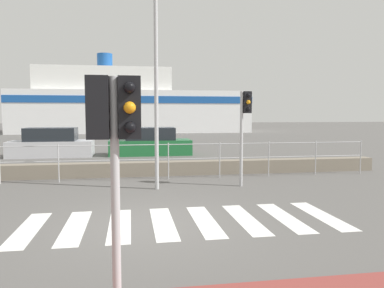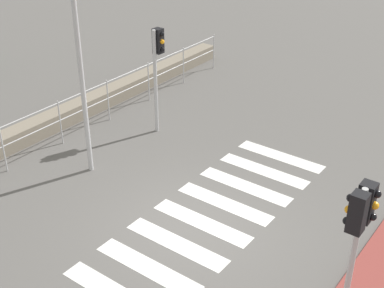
# 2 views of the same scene
# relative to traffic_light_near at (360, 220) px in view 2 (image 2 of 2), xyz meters

# --- Properties ---
(ground_plane) EXTENTS (160.00, 160.00, 0.00)m
(ground_plane) POSITION_rel_traffic_light_near_xyz_m (0.55, 3.55, -2.15)
(ground_plane) COLOR #565451
(crosswalk) EXTENTS (6.75, 2.40, 0.01)m
(crosswalk) POSITION_rel_traffic_light_near_xyz_m (1.28, 3.55, -2.14)
(crosswalk) COLOR silver
(crosswalk) RESTS_ON ground_plane
(seawall) EXTENTS (18.44, 0.55, 0.51)m
(seawall) POSITION_rel_traffic_light_near_xyz_m (0.55, 9.65, -1.89)
(seawall) COLOR slate
(seawall) RESTS_ON ground_plane
(harbor_fence) EXTENTS (16.64, 0.04, 1.28)m
(harbor_fence) POSITION_rel_traffic_light_near_xyz_m (0.55, 8.78, -1.31)
(harbor_fence) COLOR #B2B2B5
(harbor_fence) RESTS_ON ground_plane
(traffic_light_near) EXTENTS (0.58, 0.41, 2.72)m
(traffic_light_near) POSITION_rel_traffic_light_near_xyz_m (0.00, 0.00, 0.00)
(traffic_light_near) COLOR #B2B2B5
(traffic_light_near) RESTS_ON ground_plane
(traffic_light_far) EXTENTS (0.34, 0.32, 2.99)m
(traffic_light_far) POSITION_rel_traffic_light_near_xyz_m (3.73, 7.15, 0.05)
(traffic_light_far) COLOR #B2B2B5
(traffic_light_far) RESTS_ON ground_plane
(streetlamp) EXTENTS (0.32, 1.09, 6.49)m
(streetlamp) POSITION_rel_traffic_light_near_xyz_m (0.95, 6.94, 1.84)
(streetlamp) COLOR #B2B2B5
(streetlamp) RESTS_ON ground_plane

